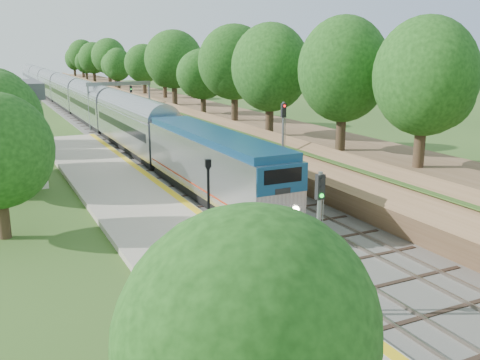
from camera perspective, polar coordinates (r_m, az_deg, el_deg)
name	(u,v)px	position (r m, az deg, el deg)	size (l,w,h in m)	color
ground	(389,314)	(23.32, 15.62, -13.57)	(320.00, 320.00, 0.00)	#2D4C19
trackbed	(109,124)	(77.61, -13.78, 5.82)	(9.50, 170.00, 0.28)	#4C4944
platform	(151,217)	(34.07, -9.45, -3.97)	(6.40, 68.00, 0.38)	#A79B86
yellow_stripe	(194,209)	(34.87, -4.98, -3.06)	(0.55, 68.00, 0.01)	gold
embankment	(166,108)	(79.55, -7.94, 7.65)	(10.64, 170.00, 11.70)	brown
signal_gantry	(119,92)	(72.35, -12.76, 9.10)	(8.40, 0.38, 6.20)	slate
trees_behind_platform	(36,145)	(36.47, -20.91, 3.52)	(7.82, 53.32, 7.21)	#332316
train	(68,95)	(98.69, -17.84, 8.58)	(3.18, 149.15, 4.68)	black
lamppost_mid	(287,263)	(21.64, 5.04, -8.79)	(0.41, 0.41, 4.15)	black
lamppost_far	(209,207)	(28.13, -3.36, -2.87)	(0.46, 0.46, 4.60)	black
signal_platform	(319,227)	(20.89, 8.38, -4.97)	(0.33, 0.26, 5.66)	slate
signal_farside	(283,136)	(40.51, 4.62, 4.75)	(0.36, 0.28, 6.52)	slate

